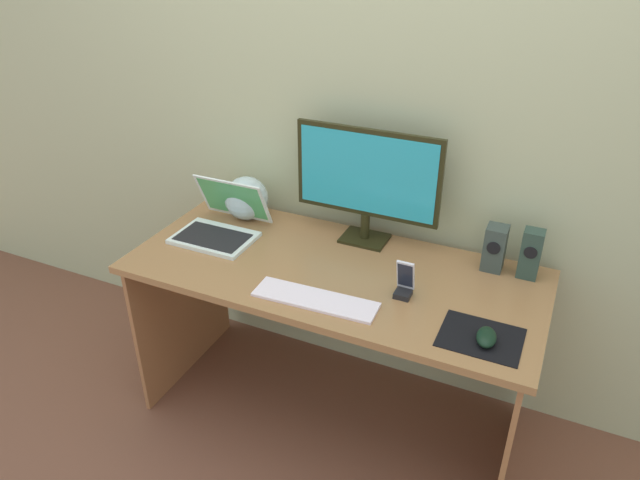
% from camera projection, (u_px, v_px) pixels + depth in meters
% --- Properties ---
extents(ground_plane, '(8.00, 8.00, 0.00)m').
position_uv_depth(ground_plane, '(331.00, 411.00, 2.51)').
color(ground_plane, brown).
extents(wall_back, '(6.00, 0.04, 2.50)m').
position_uv_depth(wall_back, '(376.00, 100.00, 2.21)').
color(wall_back, '#B2BA90').
rests_on(wall_back, ground_plane).
extents(desk, '(1.52, 0.67, 0.72)m').
position_uv_depth(desk, '(333.00, 300.00, 2.23)').
color(desk, '#9D6F43').
rests_on(desk, ground_plane).
extents(monitor, '(0.57, 0.14, 0.46)m').
position_uv_depth(monitor, '(367.00, 179.00, 2.22)').
color(monitor, black).
rests_on(monitor, desk).
extents(speaker_right, '(0.07, 0.07, 0.18)m').
position_uv_depth(speaker_right, '(531.00, 254.00, 2.07)').
color(speaker_right, '#2C4238').
rests_on(speaker_right, desk).
extents(speaker_near_monitor, '(0.07, 0.08, 0.17)m').
position_uv_depth(speaker_near_monitor, '(495.00, 248.00, 2.12)').
color(speaker_near_monitor, '#36433E').
rests_on(speaker_near_monitor, desk).
extents(laptop, '(0.31, 0.31, 0.21)m').
position_uv_depth(laptop, '(221.00, 224.00, 2.37)').
color(laptop, white).
rests_on(laptop, desk).
extents(fishbowl, '(0.19, 0.19, 0.19)m').
position_uv_depth(fishbowl, '(246.00, 198.00, 2.48)').
color(fishbowl, silver).
rests_on(fishbowl, desk).
extents(keyboard_external, '(0.43, 0.14, 0.01)m').
position_uv_depth(keyboard_external, '(315.00, 299.00, 1.98)').
color(keyboard_external, white).
rests_on(keyboard_external, desk).
extents(mousepad, '(0.25, 0.20, 0.00)m').
position_uv_depth(mousepad, '(481.00, 337.00, 1.81)').
color(mousepad, black).
rests_on(mousepad, desk).
extents(mouse, '(0.07, 0.11, 0.04)m').
position_uv_depth(mouse, '(486.00, 337.00, 1.78)').
color(mouse, black).
rests_on(mouse, mousepad).
extents(phone_in_dock, '(0.06, 0.06, 0.14)m').
position_uv_depth(phone_in_dock, '(404.00, 284.00, 1.98)').
color(phone_in_dock, black).
rests_on(phone_in_dock, desk).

